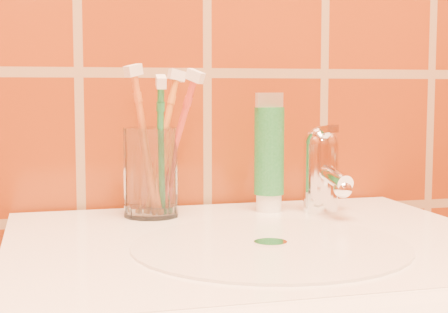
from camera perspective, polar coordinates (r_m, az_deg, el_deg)
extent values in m
cube|color=white|center=(0.81, 2.69, -12.25)|extent=(0.56, 0.46, 0.16)
cylinder|color=silver|center=(0.74, 3.88, -7.36)|extent=(0.30, 0.30, 0.00)
cylinder|color=white|center=(0.74, 3.89, -7.21)|extent=(0.04, 0.04, 0.00)
cylinder|color=white|center=(0.91, -6.07, -1.31)|extent=(0.09, 0.09, 0.12)
cylinder|color=white|center=(0.95, 3.74, -3.84)|extent=(0.03, 0.03, 0.02)
cylinder|color=#19692F|center=(0.94, 3.77, 0.47)|extent=(0.04, 0.04, 0.12)
cube|color=beige|center=(0.94, 3.80, 4.71)|extent=(0.05, 0.01, 0.02)
cylinder|color=white|center=(0.95, 8.04, -1.73)|extent=(0.05, 0.05, 0.09)
sphere|color=white|center=(0.95, 8.08, 1.12)|extent=(0.05, 0.05, 0.05)
cylinder|color=white|center=(0.92, 8.98, -1.56)|extent=(0.02, 0.09, 0.03)
cube|color=white|center=(0.93, 8.38, 2.16)|extent=(0.02, 0.06, 0.01)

